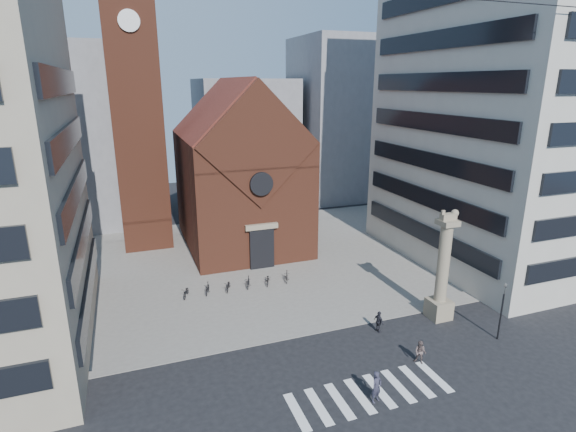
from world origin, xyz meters
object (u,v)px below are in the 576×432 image
object	(u,v)px
pedestrian_0	(377,387)
pedestrian_2	(379,322)
pedestrian_1	(420,352)
traffic_light	(502,310)
lion_column	(442,276)
scooter_0	(186,292)

from	to	relation	value
pedestrian_0	pedestrian_2	size ratio (longest dim) A/B	1.17
pedestrian_1	traffic_light	bearing A→B (deg)	58.73
lion_column	pedestrian_1	bearing A→B (deg)	-137.60
lion_column	traffic_light	bearing A→B (deg)	-63.54
traffic_light	pedestrian_1	size ratio (longest dim) A/B	2.71
lion_column	scooter_0	bearing A→B (deg)	150.51
traffic_light	scooter_0	xyz separation A→B (m)	(-19.83, 14.09, -1.80)
pedestrian_0	pedestrian_2	world-z (taller)	pedestrian_0
scooter_0	pedestrian_1	bearing A→B (deg)	-28.73
pedestrian_0	lion_column	bearing A→B (deg)	15.77
pedestrian_0	traffic_light	bearing A→B (deg)	-6.23
pedestrian_1	pedestrian_2	xyz separation A→B (m)	(-0.51, 4.24, 0.02)
pedestrian_1	scooter_0	bearing A→B (deg)	-173.93
pedestrian_2	scooter_0	xyz separation A→B (m)	(-12.40, 10.36, -0.33)
traffic_light	pedestrian_2	world-z (taller)	traffic_light
lion_column	traffic_light	xyz separation A→B (m)	(1.99, -4.00, -1.17)
traffic_light	scooter_0	distance (m)	24.40
traffic_light	pedestrian_0	xyz separation A→B (m)	(-11.47, -2.72, -1.33)
lion_column	traffic_light	world-z (taller)	lion_column
lion_column	pedestrian_1	world-z (taller)	lion_column
lion_column	scooter_0	distance (m)	20.71
traffic_light	scooter_0	world-z (taller)	traffic_light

